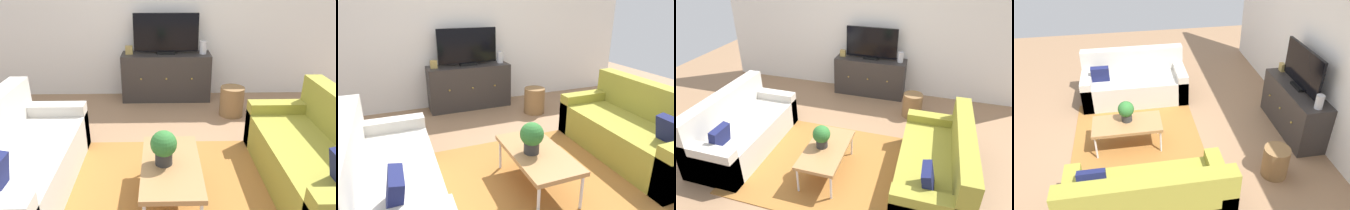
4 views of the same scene
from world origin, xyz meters
The scene contains 12 objects.
ground_plane centered at (0.00, 0.00, 0.00)m, with size 10.00×10.00×0.00m, color #997251.
wall_back centered at (0.00, 2.55, 1.35)m, with size 6.40×0.12×2.70m, color white.
area_rug centered at (0.00, -0.15, 0.01)m, with size 2.50×1.90×0.01m, color #9E662D.
couch_left_side centered at (-1.43, -0.10, 0.29)m, with size 0.82×1.81×0.86m.
couch_right_side centered at (1.43, -0.10, 0.29)m, with size 0.82×1.81×0.86m.
coffee_table centered at (0.01, -0.28, 0.38)m, with size 0.51×0.98×0.41m.
potted_plant centered at (-0.05, -0.27, 0.58)m, with size 0.23×0.23×0.31m.
tv_console centered at (0.01, 2.27, 0.37)m, with size 1.39×0.47×0.74m.
flat_screen_tv centered at (0.01, 2.29, 1.05)m, with size 1.00×0.16×0.62m.
glass_vase centered at (0.59, 2.27, 0.84)m, with size 0.11×0.11×0.20m, color silver.
mantel_clock centered at (-0.56, 2.27, 0.81)m, with size 0.11×0.07×0.13m, color tan.
wicker_basket centered at (0.94, 1.60, 0.21)m, with size 0.34×0.34×0.42m, color olive.
Camera 2 is at (-1.21, -2.50, 1.81)m, focal length 31.13 mm.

